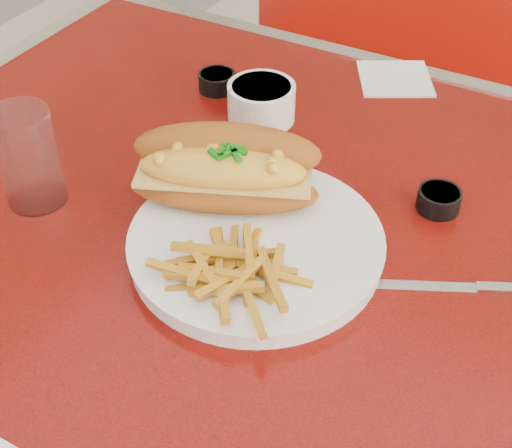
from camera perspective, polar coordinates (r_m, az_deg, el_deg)
The scene contains 12 objects.
diner_table at distance 0.94m, azimuth 4.46°, elevation -7.49°, with size 1.23×0.83×0.77m.
booth_bench_far at distance 1.74m, azimuth 15.42°, elevation 3.44°, with size 1.20×0.51×0.90m.
dinner_plate at distance 0.78m, azimuth 0.00°, elevation -1.59°, with size 0.28×0.28×0.02m.
mac_hoagie at distance 0.80m, azimuth -2.51°, elevation 4.38°, with size 0.24×0.18×0.10m.
fries_pile at distance 0.72m, azimuth -1.49°, elevation -3.48°, with size 0.11×0.10×0.03m, color gold, non-canonical shape.
fork at distance 0.75m, azimuth 3.71°, elevation -2.72°, with size 0.09×0.13×0.00m.
gravy_ramekin at distance 0.99m, azimuth 0.43°, elevation 9.81°, with size 0.10×0.10×0.05m.
sauce_cup_left at distance 1.06m, azimuth -3.15°, elevation 11.39°, with size 0.07×0.07×0.03m.
sauce_cup_right at distance 0.86m, azimuth 14.43°, elevation 1.95°, with size 0.06×0.06×0.03m.
water_tumbler at distance 0.86m, azimuth -17.76°, elevation 5.06°, with size 0.07×0.07×0.12m, color silver.
knife at distance 0.78m, azimuth 16.62°, elevation -4.90°, with size 0.17×0.09×0.01m.
paper_napkin at distance 1.11m, azimuth 11.06°, elevation 11.35°, with size 0.10×0.10×0.00m, color silver.
Camera 1 is at (0.23, -0.58, 1.31)m, focal length 50.00 mm.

